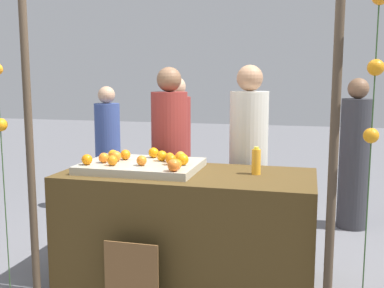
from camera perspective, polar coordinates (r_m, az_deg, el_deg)
name	(u,v)px	position (r m, az deg, el deg)	size (l,w,h in m)	color
ground_plane	(187,279)	(3.78, -0.59, -16.49)	(24.00, 24.00, 0.00)	slate
stall_counter	(187,227)	(3.62, -0.60, -10.28)	(1.92, 0.86, 0.86)	#4C3819
orange_tray	(142,166)	(3.63, -6.28, -2.73)	(0.90, 0.66, 0.06)	#B2AD99
orange_0	(154,153)	(3.81, -4.81, -1.08)	(0.08, 0.08, 0.08)	orange
orange_1	(171,159)	(3.50, -2.65, -1.94)	(0.08, 0.08, 0.08)	orange
orange_2	(112,161)	(3.51, -9.88, -2.04)	(0.08, 0.08, 0.08)	orange
orange_3	(170,157)	(3.61, -2.78, -1.68)	(0.07, 0.07, 0.07)	orange
orange_4	(116,156)	(3.67, -9.45, -1.52)	(0.09, 0.09, 0.09)	orange
orange_5	(142,161)	(3.48, -6.28, -2.06)	(0.08, 0.08, 0.08)	orange
orange_6	(104,158)	(3.64, -10.93, -1.70)	(0.08, 0.08, 0.08)	orange
orange_7	(174,165)	(3.25, -2.30, -2.64)	(0.09, 0.09, 0.09)	orange
orange_8	(113,155)	(3.77, -9.81, -1.31)	(0.08, 0.08, 0.08)	orange
orange_9	(180,157)	(3.61, -1.46, -1.58)	(0.08, 0.08, 0.08)	orange
orange_10	(87,160)	(3.58, -12.94, -1.90)	(0.08, 0.08, 0.08)	orange
orange_11	(183,160)	(3.48, -1.14, -1.95)	(0.09, 0.09, 0.09)	orange
orange_12	(125,155)	(3.75, -8.29, -1.33)	(0.08, 0.08, 0.08)	orange
orange_13	(162,156)	(3.66, -3.77, -1.48)	(0.08, 0.08, 0.08)	orange
orange_14	(177,164)	(3.32, -1.91, -2.54)	(0.07, 0.07, 0.07)	orange
juice_bottle	(256,161)	(3.46, 7.99, -2.17)	(0.07, 0.07, 0.21)	orange
chalkboard_sign	(132,277)	(3.27, -7.50, -16.13)	(0.39, 0.03, 0.50)	brown
vendor_left	(170,164)	(4.30, -2.80, -2.48)	(0.34, 0.34, 1.68)	maroon
vendor_right	(248,168)	(4.11, 7.01, -2.94)	(0.34, 0.34, 1.69)	beige
crowd_person_0	(176,155)	(5.00, -1.99, -1.41)	(0.32, 0.32, 1.59)	maroon
crowd_person_1	(355,159)	(5.09, 19.59, -1.80)	(0.32, 0.32, 1.58)	#333338
crowd_person_2	(108,153)	(5.54, -10.41, -1.13)	(0.30, 0.30, 1.48)	#384C8C
canopy_post_left	(29,139)	(3.47, -19.59, 0.56)	(0.06, 0.06, 2.30)	#473828
canopy_post_right	(334,151)	(2.88, 17.22, -0.83)	(0.06, 0.06, 2.30)	#473828
garland_strand_right	(376,68)	(2.84, 21.88, 8.74)	(0.10, 0.10, 2.13)	#2D4C23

